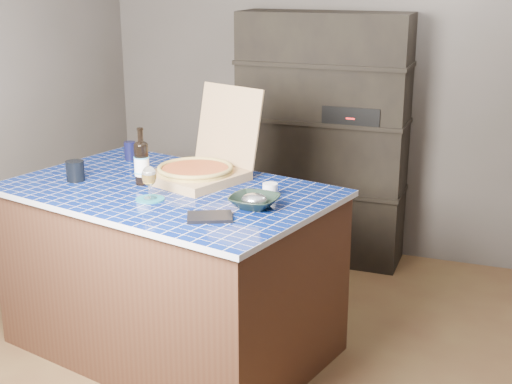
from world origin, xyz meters
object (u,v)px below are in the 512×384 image
at_px(kitchen_island, 171,269).
at_px(bowl, 254,202).
at_px(mead_bottle, 142,162).
at_px(wine_glass, 149,177).
at_px(dvd_case, 210,217).
at_px(pizza_box, 199,168).

xyz_separation_m(kitchen_island, bowl, (0.55, -0.14, 0.50)).
height_order(mead_bottle, wine_glass, mead_bottle).
bearing_deg(dvd_case, kitchen_island, -156.43).
height_order(wine_glass, dvd_case, wine_glass).
bearing_deg(kitchen_island, pizza_box, 79.90).
height_order(pizza_box, wine_glass, pizza_box).
relative_size(pizza_box, mead_bottle, 2.14).
bearing_deg(wine_glass, bowl, 7.49).
bearing_deg(bowl, wine_glass, -172.51).
relative_size(kitchen_island, pizza_box, 2.87).
bearing_deg(pizza_box, dvd_case, -40.51).
distance_m(kitchen_island, wine_glass, 0.63).
distance_m(kitchen_island, mead_bottle, 0.62).
bearing_deg(wine_glass, mead_bottle, 126.58).
distance_m(pizza_box, wine_glass, 0.43).
relative_size(pizza_box, wine_glass, 3.92).
xyz_separation_m(kitchen_island, wine_glass, (0.01, -0.21, 0.60)).
bearing_deg(kitchen_island, mead_bottle, -174.41).
relative_size(pizza_box, dvd_case, 3.19).
bearing_deg(wine_glass, dvd_case, -21.39).
relative_size(kitchen_island, mead_bottle, 6.14).
height_order(kitchen_island, pizza_box, pizza_box).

